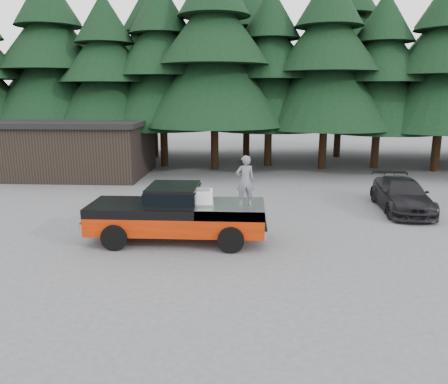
# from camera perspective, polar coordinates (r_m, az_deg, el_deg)

# --- Properties ---
(ground) EXTENTS (120.00, 120.00, 0.00)m
(ground) POSITION_cam_1_polar(r_m,az_deg,el_deg) (14.50, -1.81, -6.91)
(ground) COLOR #4B4B4E
(ground) RESTS_ON ground
(pickup_truck) EXTENTS (6.00, 2.04, 1.33)m
(pickup_truck) POSITION_cam_1_polar(r_m,az_deg,el_deg) (14.76, -6.14, -3.90)
(pickup_truck) COLOR red
(pickup_truck) RESTS_ON ground
(truck_cab) EXTENTS (1.66, 1.90, 0.59)m
(truck_cab) POSITION_cam_1_polar(r_m,az_deg,el_deg) (14.53, -6.62, -0.27)
(truck_cab) COLOR black
(truck_cab) RESTS_ON pickup_truck
(air_compressor) EXTENTS (0.74, 0.63, 0.47)m
(air_compressor) POSITION_cam_1_polar(r_m,az_deg,el_deg) (14.19, -2.89, -0.76)
(air_compressor) COLOR silver
(air_compressor) RESTS_ON pickup_truck
(man_on_bed) EXTENTS (0.67, 0.52, 1.64)m
(man_on_bed) POSITION_cam_1_polar(r_m,az_deg,el_deg) (13.99, 2.78, 1.49)
(man_on_bed) COLOR #56585E
(man_on_bed) RESTS_ON pickup_truck
(parked_car) EXTENTS (2.09, 4.71, 1.34)m
(parked_car) POSITION_cam_1_polar(r_m,az_deg,el_deg) (19.92, 22.18, -0.35)
(parked_car) COLOR black
(parked_car) RESTS_ON ground
(utility_building) EXTENTS (8.40, 6.40, 3.30)m
(utility_building) POSITION_cam_1_polar(r_m,az_deg,el_deg) (27.75, -18.44, 5.56)
(utility_building) COLOR black
(utility_building) RESTS_ON ground
(treeline) EXTENTS (60.15, 16.05, 17.50)m
(treeline) POSITION_cam_1_polar(r_m,az_deg,el_deg) (30.92, 1.90, 18.16)
(treeline) COLOR black
(treeline) RESTS_ON ground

